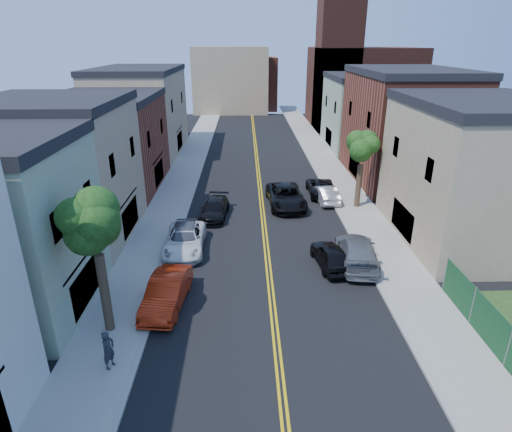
{
  "coord_description": "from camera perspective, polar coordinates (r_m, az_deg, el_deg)",
  "views": [
    {
      "loc": [
        -1.36,
        -3.02,
        12.88
      ],
      "look_at": [
        -0.67,
        23.48,
        2.0
      ],
      "focal_mm": 29.94,
      "sensor_mm": 36.0,
      "label": 1
    }
  ],
  "objects": [
    {
      "name": "sidewalk_left",
      "position": [
        45.36,
        -9.76,
        5.59
      ],
      "size": [
        3.2,
        100.0,
        0.15
      ],
      "primitive_type": "cube",
      "color": "gray",
      "rests_on": "ground"
    },
    {
      "name": "sidewalk_right",
      "position": [
        45.83,
        10.29,
        5.72
      ],
      "size": [
        3.2,
        100.0,
        0.15
      ],
      "primitive_type": "cube",
      "color": "gray",
      "rests_on": "ground"
    },
    {
      "name": "curb_left",
      "position": [
        45.14,
        -7.55,
        5.64
      ],
      "size": [
        0.3,
        100.0,
        0.15
      ],
      "primitive_type": "cube",
      "color": "gray",
      "rests_on": "ground"
    },
    {
      "name": "curb_right",
      "position": [
        45.51,
        8.12,
        5.74
      ],
      "size": [
        0.3,
        100.0,
        0.15
      ],
      "primitive_type": "cube",
      "color": "gray",
      "rests_on": "ground"
    },
    {
      "name": "bldg_left_tan_near",
      "position": [
        31.86,
        -24.89,
        4.97
      ],
      "size": [
        9.0,
        10.0,
        9.0
      ],
      "primitive_type": "cube",
      "color": "#998466",
      "rests_on": "ground"
    },
    {
      "name": "bldg_left_brick",
      "position": [
        41.97,
        -19.21,
        8.87
      ],
      "size": [
        9.0,
        12.0,
        8.0
      ],
      "primitive_type": "cube",
      "color": "brown",
      "rests_on": "ground"
    },
    {
      "name": "bldg_left_tan_far",
      "position": [
        55.11,
        -15.12,
        13.08
      ],
      "size": [
        9.0,
        16.0,
        9.5
      ],
      "primitive_type": "cube",
      "color": "#998466",
      "rests_on": "ground"
    },
    {
      "name": "bldg_right_tan",
      "position": [
        32.19,
        27.18,
        4.73
      ],
      "size": [
        9.0,
        12.0,
        9.0
      ],
      "primitive_type": "cube",
      "color": "#998466",
      "rests_on": "ground"
    },
    {
      "name": "bldg_right_brick",
      "position": [
        44.5,
        19.09,
        10.92
      ],
      "size": [
        9.0,
        14.0,
        10.0
      ],
      "primitive_type": "cube",
      "color": "brown",
      "rests_on": "ground"
    },
    {
      "name": "bldg_right_palegrn",
      "position": [
        57.77,
        14.33,
        13.05
      ],
      "size": [
        9.0,
        12.0,
        8.5
      ],
      "primitive_type": "cube",
      "color": "gray",
      "rests_on": "ground"
    },
    {
      "name": "church",
      "position": [
        72.51,
        13.26,
        17.3
      ],
      "size": [
        16.2,
        14.2,
        22.6
      ],
      "color": "#4C2319",
      "rests_on": "ground"
    },
    {
      "name": "backdrop_left",
      "position": [
        85.34,
        -3.41,
        17.65
      ],
      "size": [
        14.0,
        8.0,
        12.0
      ],
      "primitive_type": "cube",
      "color": "#998466",
      "rests_on": "ground"
    },
    {
      "name": "backdrop_center",
      "position": [
        89.38,
        -0.63,
        17.25
      ],
      "size": [
        10.0,
        8.0,
        10.0
      ],
      "primitive_type": "cube",
      "color": "brown",
      "rests_on": "ground"
    },
    {
      "name": "tree_left_mid",
      "position": [
        19.29,
        -21.15,
        1.71
      ],
      "size": [
        5.2,
        5.2,
        9.29
      ],
      "color": "#38271C",
      "rests_on": "sidewalk_left"
    },
    {
      "name": "tree_right_far",
      "position": [
        35.04,
        14.12,
        9.92
      ],
      "size": [
        4.4,
        4.4,
        8.03
      ],
      "color": "#38271C",
      "rests_on": "sidewalk_right"
    },
    {
      "name": "red_sedan",
      "position": [
        22.95,
        -11.83,
        -9.94
      ],
      "size": [
        2.21,
        5.07,
        1.62
      ],
      "primitive_type": "imported",
      "rotation": [
        0.0,
        0.0,
        -0.1
      ],
      "color": "#B3250B",
      "rests_on": "ground"
    },
    {
      "name": "white_pickup",
      "position": [
        28.49,
        -9.52,
        -3.19
      ],
      "size": [
        2.62,
        5.52,
        1.52
      ],
      "primitive_type": "imported",
      "rotation": [
        0.0,
        0.0,
        0.02
      ],
      "color": "white",
      "rests_on": "ground"
    },
    {
      "name": "grey_car_left",
      "position": [
        28.71,
        -9.44,
        -2.8
      ],
      "size": [
        2.39,
        5.09,
        1.69
      ],
      "primitive_type": "imported",
      "rotation": [
        0.0,
        0.0,
        0.08
      ],
      "color": "#4E5055",
      "rests_on": "ground"
    },
    {
      "name": "black_car_left",
      "position": [
        33.63,
        -5.54,
        0.95
      ],
      "size": [
        2.41,
        4.91,
        1.38
      ],
      "primitive_type": "imported",
      "rotation": [
        0.0,
        0.0,
        -0.1
      ],
      "color": "black",
      "rests_on": "ground"
    },
    {
      "name": "grey_car_right",
      "position": [
        27.22,
        13.32,
        -4.62
      ],
      "size": [
        2.97,
        5.94,
        1.66
      ],
      "primitive_type": "imported",
      "rotation": [
        0.0,
        0.0,
        3.02
      ],
      "color": "slate",
      "rests_on": "ground"
    },
    {
      "name": "black_car_right",
      "position": [
        26.58,
        10.01,
        -5.25
      ],
      "size": [
        2.26,
        4.48,
        1.46
      ],
      "primitive_type": "imported",
      "rotation": [
        0.0,
        0.0,
        3.27
      ],
      "color": "black",
      "rests_on": "ground"
    },
    {
      "name": "silver_car_right",
      "position": [
        37.28,
        9.22,
        2.97
      ],
      "size": [
        2.02,
        4.48,
        1.43
      ],
      "primitive_type": "imported",
      "rotation": [
        0.0,
        0.0,
        3.26
      ],
      "color": "#B3B5BC",
      "rests_on": "ground"
    },
    {
      "name": "dark_car_right_far",
      "position": [
        39.03,
        8.74,
        3.89
      ],
      "size": [
        2.39,
        5.16,
        1.43
      ],
      "primitive_type": "imported",
      "rotation": [
        0.0,
        0.0,
        3.14
      ],
      "color": "black",
      "rests_on": "ground"
    },
    {
      "name": "black_suv_lane",
      "position": [
        35.81,
        4.01,
        2.64
      ],
      "size": [
        3.24,
        6.35,
        1.72
      ],
      "primitive_type": "imported",
      "rotation": [
        0.0,
        0.0,
        0.06
      ],
      "color": "black",
      "rests_on": "ground"
    },
    {
      "name": "pedestrian_left",
      "position": [
        19.52,
        -19.12,
        -16.55
      ],
      "size": [
        0.63,
        0.75,
        1.74
      ],
      "primitive_type": "imported",
      "rotation": [
        0.0,
        0.0,
        1.17
      ],
      "color": "#25262C",
      "rests_on": "sidewalk_left"
    }
  ]
}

